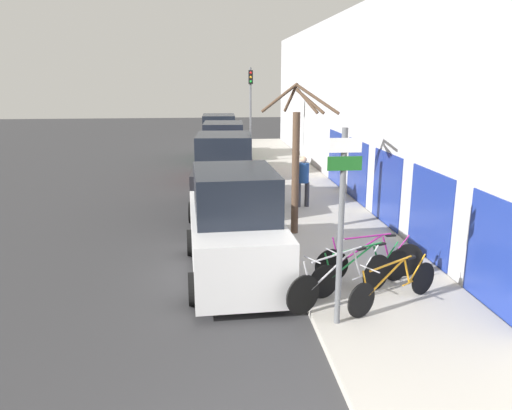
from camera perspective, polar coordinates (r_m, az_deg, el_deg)
The scene contains 15 objects.
ground_plane at distance 15.53m, azimuth -2.66°, elevation -1.24°, with size 80.00×80.00×0.00m, color #333335.
sidewalk_curb at distance 18.51m, azimuth 4.93°, elevation 1.51°, with size 3.20×32.00×0.15m.
building_facade at distance 18.42m, azimuth 10.64°, elevation 11.15°, with size 0.23×32.00×6.50m.
signpost at distance 8.09m, azimuth 9.72°, elevation -1.74°, with size 0.55×0.12×3.27m.
bicycle_0 at distance 9.43m, azimuth 15.49°, elevation -8.88°, with size 2.02×1.16×0.87m.
bicycle_1 at distance 9.36m, azimuth 9.78°, elevation -8.45°, with size 2.26×1.24×0.99m.
bicycle_2 at distance 9.97m, azimuth 12.00°, elevation -7.31°, with size 2.26×0.94×0.90m.
bicycle_3 at distance 10.47m, azimuth 12.92°, elevation -6.17°, with size 2.34×0.44×0.96m.
parked_car_0 at distance 10.59m, azimuth -2.46°, elevation -2.73°, with size 2.17×4.52×2.35m.
parked_car_1 at distance 15.79m, azimuth -3.62°, elevation 3.19°, with size 2.23×4.26×2.49m.
parked_car_2 at distance 21.28m, azimuth -3.71°, elevation 5.92°, with size 2.18×4.41×2.37m.
parked_car_3 at distance 26.39m, azimuth -4.24°, elevation 7.50°, with size 2.12×4.49×2.33m.
pedestrian_near at distance 15.89m, azimuth 5.40°, elevation 3.12°, with size 0.43×0.36×1.63m.
street_tree at distance 12.92m, azimuth 4.66°, elevation 5.22°, with size 1.84×1.27×3.90m.
traffic_light at distance 24.40m, azimuth -0.62°, elevation 11.67°, with size 0.20×0.30×4.50m.
Camera 1 is at (-0.75, -3.74, 4.16)m, focal length 35.00 mm.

